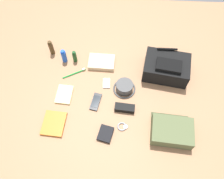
% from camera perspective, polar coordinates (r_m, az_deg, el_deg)
% --- Properties ---
extents(ground_plane, '(2.64, 2.02, 0.02)m').
position_cam_1_polar(ground_plane, '(1.75, -0.00, -0.83)').
color(ground_plane, '#9C6F4B').
rests_on(ground_plane, ground).
extents(backpack, '(0.36, 0.28, 0.17)m').
position_cam_1_polar(backpack, '(1.81, 12.91, 5.17)').
color(backpack, black).
rests_on(backpack, ground_plane).
extents(toiletry_pouch, '(0.28, 0.25, 0.09)m').
position_cam_1_polar(toiletry_pouch, '(1.62, 14.17, -9.63)').
color(toiletry_pouch, '#56603D').
rests_on(toiletry_pouch, ground_plane).
extents(bucket_hat, '(0.17, 0.17, 0.07)m').
position_cam_1_polar(bucket_hat, '(1.73, 3.00, 0.55)').
color(bucket_hat, '#515151').
rests_on(bucket_hat, ground_plane).
extents(cologne_bottle, '(0.04, 0.04, 0.13)m').
position_cam_1_polar(cologne_bottle, '(1.95, -14.40, 9.70)').
color(cologne_bottle, '#473319').
rests_on(cologne_bottle, ground_plane).
extents(deodorant_spray, '(0.04, 0.04, 0.12)m').
position_cam_1_polar(deodorant_spray, '(1.89, -11.48, 7.87)').
color(deodorant_spray, blue).
rests_on(deodorant_spray, ground_plane).
extents(shampoo_bottle, '(0.03, 0.03, 0.11)m').
position_cam_1_polar(shampoo_bottle, '(1.88, -8.97, 7.81)').
color(shampoo_bottle, '#19471E').
rests_on(shampoo_bottle, ground_plane).
extents(paperback_novel, '(0.16, 0.19, 0.02)m').
position_cam_1_polar(paperback_novel, '(1.68, -13.79, -7.95)').
color(paperback_novel, orange).
rests_on(paperback_novel, ground_plane).
extents(cell_phone, '(0.08, 0.14, 0.01)m').
position_cam_1_polar(cell_phone, '(1.70, -3.92, -2.95)').
color(cell_phone, black).
rests_on(cell_phone, ground_plane).
extents(media_player, '(0.06, 0.09, 0.01)m').
position_cam_1_polar(media_player, '(1.78, -1.33, 1.52)').
color(media_player, '#B7B7BC').
rests_on(media_player, ground_plane).
extents(wristwatch, '(0.07, 0.06, 0.01)m').
position_cam_1_polar(wristwatch, '(1.63, 2.52, -8.88)').
color(wristwatch, '#99999E').
rests_on(wristwatch, ground_plane).
extents(toothbrush, '(0.17, 0.10, 0.02)m').
position_cam_1_polar(toothbrush, '(1.84, -8.77, 3.93)').
color(toothbrush, '#198C33').
rests_on(toothbrush, ground_plane).
extents(wallet, '(0.11, 0.13, 0.02)m').
position_cam_1_polar(wallet, '(1.60, -1.58, -10.59)').
color(wallet, black).
rests_on(wallet, ground_plane).
extents(notepad, '(0.12, 0.16, 0.02)m').
position_cam_1_polar(notepad, '(1.76, -11.38, -1.17)').
color(notepad, beige).
rests_on(notepad, ground_plane).
extents(folded_towel, '(0.20, 0.15, 0.04)m').
position_cam_1_polar(folded_towel, '(1.87, -2.52, 6.58)').
color(folded_towel, beige).
rests_on(folded_towel, ground_plane).
extents(sunglasses_case, '(0.14, 0.07, 0.04)m').
position_cam_1_polar(sunglasses_case, '(1.67, 3.07, -4.46)').
color(sunglasses_case, black).
rests_on(sunglasses_case, ground_plane).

